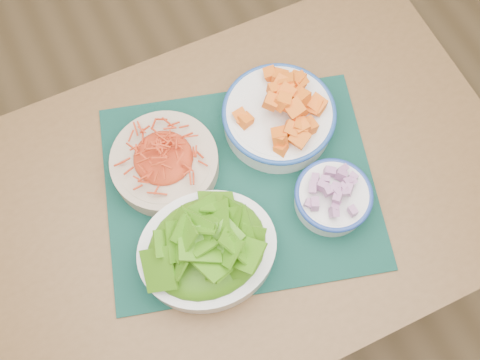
# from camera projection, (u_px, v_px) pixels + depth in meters

# --- Properties ---
(ground) EXTENTS (4.00, 4.00, 0.00)m
(ground) POSITION_uv_depth(u_px,v_px,m) (337.00, 279.00, 1.73)
(ground) COLOR olive
(ground) RESTS_ON ground
(table) EXTENTS (1.09, 0.74, 0.75)m
(table) POSITION_uv_depth(u_px,v_px,m) (243.00, 208.00, 1.15)
(table) COLOR brown
(table) RESTS_ON ground
(placemat) EXTENTS (0.62, 0.56, 0.00)m
(placemat) POSITION_uv_depth(u_px,v_px,m) (240.00, 186.00, 1.04)
(placemat) COLOR black
(placemat) RESTS_ON table
(carrot_bowl) EXTENTS (0.27, 0.27, 0.08)m
(carrot_bowl) POSITION_uv_depth(u_px,v_px,m) (164.00, 161.00, 1.02)
(carrot_bowl) COLOR #C4AE92
(carrot_bowl) RESTS_ON placemat
(squash_bowl) EXTENTS (0.27, 0.27, 0.11)m
(squash_bowl) POSITION_uv_depth(u_px,v_px,m) (279.00, 112.00, 1.04)
(squash_bowl) COLOR silver
(squash_bowl) RESTS_ON placemat
(lettuce_bowl) EXTENTS (0.28, 0.25, 0.11)m
(lettuce_bowl) POSITION_uv_depth(u_px,v_px,m) (207.00, 248.00, 0.94)
(lettuce_bowl) COLOR white
(lettuce_bowl) RESTS_ON placemat
(onion_bowl) EXTENTS (0.16, 0.16, 0.08)m
(onion_bowl) POSITION_uv_depth(u_px,v_px,m) (333.00, 196.00, 0.99)
(onion_bowl) COLOR white
(onion_bowl) RESTS_ON placemat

